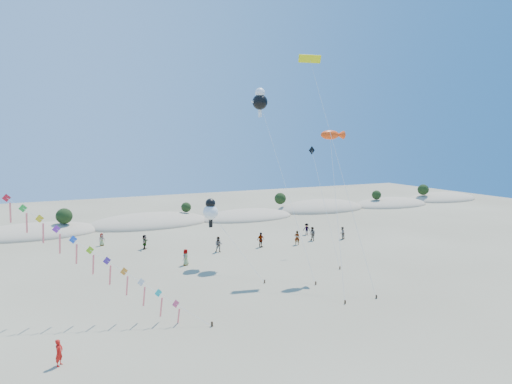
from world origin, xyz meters
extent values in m
plane|color=#7C7155|center=(0.00, 0.00, 0.00)|extent=(160.00, 160.00, 0.00)
ellipsoid|color=tan|center=(-16.00, 44.60, 0.00)|extent=(17.60, 9.68, 3.00)
ellipsoid|color=#163814|center=(-16.00, 44.60, 0.83)|extent=(14.08, 6.34, 0.70)
ellipsoid|color=tan|center=(0.00, 45.30, 0.00)|extent=(19.00, 10.45, 3.40)
ellipsoid|color=#163814|center=(0.00, 45.30, 0.94)|extent=(15.20, 6.84, 0.76)
ellipsoid|color=tan|center=(16.00, 43.90, 0.00)|extent=(16.40, 9.02, 2.80)
ellipsoid|color=#163814|center=(16.00, 43.90, 0.77)|extent=(13.12, 5.90, 0.66)
ellipsoid|color=tan|center=(32.00, 45.70, 0.00)|extent=(18.00, 9.90, 3.80)
ellipsoid|color=#163814|center=(32.00, 45.70, 1.04)|extent=(14.40, 6.48, 0.72)
ellipsoid|color=tan|center=(48.00, 44.50, 0.00)|extent=(16.80, 9.24, 3.00)
ellipsoid|color=#163814|center=(48.00, 44.50, 0.83)|extent=(13.44, 6.05, 0.67)
ellipsoid|color=tan|center=(64.00, 45.90, 0.00)|extent=(17.60, 9.68, 3.20)
ellipsoid|color=#163814|center=(64.00, 45.90, 0.88)|extent=(14.08, 6.34, 0.70)
sphere|color=black|center=(-12.00, 43.40, 2.48)|extent=(2.20, 2.20, 2.20)
sphere|color=black|center=(6.00, 45.40, 2.24)|extent=(1.60, 1.60, 1.60)
sphere|color=black|center=(24.00, 46.80, 2.44)|extent=(2.10, 2.10, 2.10)
sphere|color=black|center=(44.00, 44.10, 2.32)|extent=(1.80, 1.80, 1.80)
sphere|color=black|center=(58.00, 45.60, 2.52)|extent=(2.30, 2.30, 2.30)
cube|color=#3F2D1E|center=(-3.47, 6.18, 0.17)|extent=(0.12, 0.12, 0.35)
cube|color=#E54874|center=(-5.65, 7.59, 1.51)|extent=(1.16, 0.46, 1.22)
cube|color=#FF6B77|center=(-5.47, 7.64, 0.41)|extent=(0.19, 0.45, 1.55)
cube|color=#19BCBA|center=(-6.69, 8.27, 2.24)|extent=(1.16, 0.46, 1.22)
cube|color=#FF6B77|center=(-6.51, 8.32, 1.14)|extent=(0.19, 0.45, 1.55)
cube|color=silver|center=(-7.74, 8.95, 2.97)|extent=(1.16, 0.46, 1.22)
cube|color=#FF6B77|center=(-7.56, 9.00, 1.87)|extent=(0.19, 0.45, 1.55)
cube|color=orange|center=(-8.79, 9.63, 3.70)|extent=(1.16, 0.46, 1.22)
cube|color=#FF6B77|center=(-8.61, 9.68, 2.60)|extent=(0.19, 0.45, 1.55)
cube|color=#492597|center=(-9.84, 10.31, 4.43)|extent=(1.16, 0.46, 1.22)
cube|color=#FF6B77|center=(-9.66, 10.36, 3.33)|extent=(0.19, 0.45, 1.55)
cube|color=#8FD819|center=(-10.88, 10.99, 5.16)|extent=(1.16, 0.46, 1.22)
cube|color=#FF6B77|center=(-10.70, 11.04, 4.06)|extent=(0.19, 0.45, 1.55)
cube|color=blue|center=(-11.93, 11.67, 5.88)|extent=(1.16, 0.46, 1.22)
cube|color=#FF6B77|center=(-11.75, 11.72, 4.78)|extent=(0.19, 0.45, 1.55)
cube|color=purple|center=(-12.98, 12.35, 6.61)|extent=(1.16, 0.46, 1.22)
cube|color=#FF6B77|center=(-12.80, 12.40, 5.51)|extent=(0.19, 0.45, 1.55)
cube|color=yellow|center=(-14.03, 13.03, 7.34)|extent=(1.16, 0.46, 1.22)
cube|color=#FF6B77|center=(-13.85, 13.08, 6.24)|extent=(0.19, 0.45, 1.55)
cube|color=green|center=(-15.08, 13.71, 8.07)|extent=(1.16, 0.46, 1.22)
cube|color=#FF6B77|center=(-14.90, 13.76, 6.97)|extent=(0.19, 0.45, 1.55)
cube|color=red|center=(-16.12, 14.39, 8.80)|extent=(1.16, 0.46, 1.22)
cube|color=#FF6B77|center=(-15.94, 14.44, 7.70)|extent=(0.19, 0.45, 1.55)
cube|color=#3F2D1E|center=(7.50, 5.59, 0.15)|extent=(0.10, 0.10, 0.30)
cylinder|color=silver|center=(9.46, 9.66, 6.73)|extent=(3.97, 8.17, 13.47)
ellipsoid|color=#FF420D|center=(11.43, 13.74, 13.46)|extent=(2.06, 0.91, 0.91)
cone|color=#FF420D|center=(12.58, 13.74, 13.46)|extent=(0.82, 0.82, 0.82)
cube|color=#3F2D1E|center=(3.93, 12.81, 0.15)|extent=(0.10, 0.10, 0.30)
cylinder|color=silver|center=(2.69, 16.58, 2.78)|extent=(2.51, 7.56, 5.59)
sphere|color=white|center=(1.44, 20.35, 5.57)|extent=(1.54, 1.54, 1.54)
sphere|color=black|center=(1.44, 20.35, 6.49)|extent=(1.03, 1.03, 1.03)
cube|color=black|center=(1.44, 20.35, 4.40)|extent=(0.35, 0.18, 0.80)
cube|color=#3F2D1E|center=(7.90, 10.44, 0.15)|extent=(0.10, 0.10, 0.30)
cylinder|color=silver|center=(7.96, 16.36, 8.57)|extent=(0.14, 11.86, 17.14)
sphere|color=black|center=(8.02, 22.28, 17.13)|extent=(1.68, 1.68, 1.68)
sphere|color=white|center=(8.02, 22.28, 18.14)|extent=(1.09, 1.09, 1.09)
cube|color=white|center=(8.02, 22.28, 15.89)|extent=(0.35, 0.18, 0.80)
cube|color=white|center=(7.32, 22.28, 17.13)|extent=(0.60, 0.15, 0.25)
cube|color=white|center=(8.72, 22.28, 17.13)|extent=(0.60, 0.15, 0.25)
cube|color=#3F2D1E|center=(10.56, 5.46, 0.15)|extent=(0.10, 0.10, 0.30)
cylinder|color=silver|center=(10.88, 11.36, 10.59)|extent=(0.68, 11.82, 21.20)
cube|color=#F3EC0C|center=(11.21, 17.25, 21.19)|extent=(2.36, 0.96, 0.83)
cube|color=black|center=(11.21, 17.27, 21.19)|extent=(2.28, 0.58, 0.19)
cube|color=#3F2D1E|center=(12.69, 13.33, 0.15)|extent=(0.10, 0.10, 0.30)
cylinder|color=silver|center=(13.62, 17.56, 5.89)|extent=(1.89, 8.47, 11.79)
cube|color=black|center=(14.55, 21.78, 11.77)|extent=(0.99, 0.29, 1.01)
imported|color=red|center=(-13.18, 4.98, 0.79)|extent=(0.62, 0.69, 1.57)
imported|color=slate|center=(-0.98, 21.39, 0.85)|extent=(0.97, 0.96, 1.69)
imported|color=slate|center=(9.37, 24.82, 0.92)|extent=(1.15, 0.68, 1.83)
imported|color=slate|center=(3.93, 24.81, 0.91)|extent=(1.11, 1.02, 1.82)
imported|color=slate|center=(14.01, 24.02, 0.89)|extent=(0.77, 0.73, 1.78)
imported|color=slate|center=(16.89, 24.98, 0.90)|extent=(0.82, 0.98, 1.80)
imported|color=slate|center=(-8.04, 33.94, 0.78)|extent=(0.86, 0.68, 1.55)
imported|color=slate|center=(20.92, 24.07, 0.82)|extent=(0.96, 0.85, 1.65)
imported|color=slate|center=(18.15, 28.38, 0.79)|extent=(1.14, 1.15, 1.59)
imported|color=slate|center=(-3.57, 29.97, 0.86)|extent=(1.15, 1.66, 1.73)
camera|label=1|loc=(-12.87, -20.92, 12.90)|focal=30.00mm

